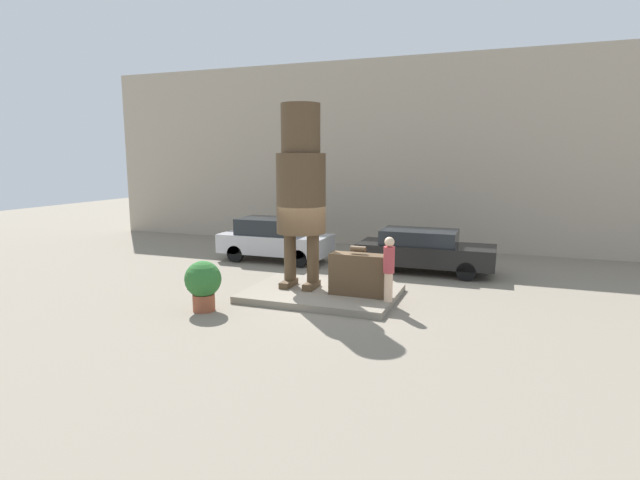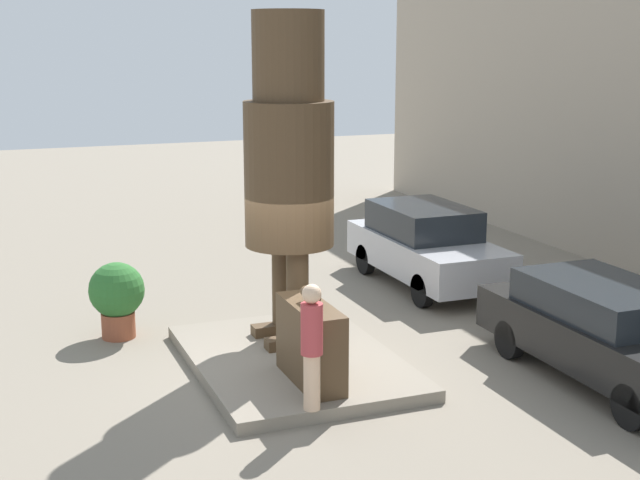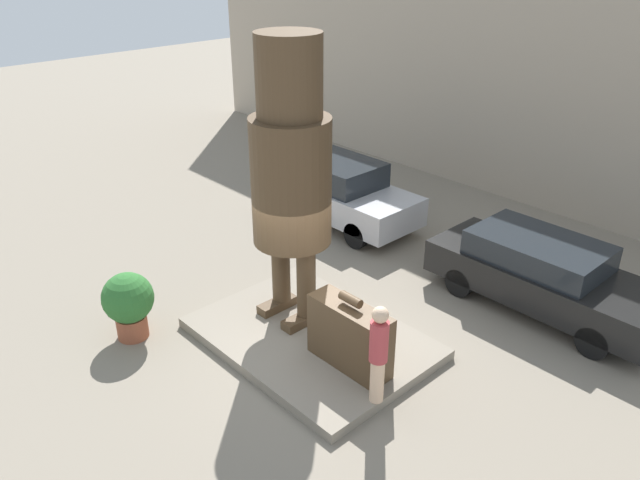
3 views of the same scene
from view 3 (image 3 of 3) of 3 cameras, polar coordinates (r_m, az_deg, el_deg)
The scene contains 9 objects.
ground_plane at distance 11.39m, azimuth -0.80°, elevation -9.32°, with size 60.00×60.00×0.00m, color gray.
pedestal at distance 11.33m, azimuth -0.81°, elevation -8.94°, with size 4.11×2.95×0.19m.
building_backdrop at distance 16.69m, azimuth 22.91°, elevation 15.26°, with size 28.00×0.60×7.96m.
statue_figure at distance 10.49m, azimuth -2.69°, elevation 7.00°, with size 1.38×1.38×5.10m.
giant_suitcase at distance 10.26m, azimuth 2.74°, elevation -8.72°, with size 1.51×0.51×1.33m.
tourist at distance 9.36m, azimuth 5.37°, elevation -10.06°, with size 0.28×0.28×1.68m.
parked_car_silver at distance 15.61m, azimuth 1.76°, elevation 4.57°, with size 4.14×1.72×1.60m.
parked_car_black at distance 12.70m, azimuth 19.73°, elevation -2.88°, with size 4.48×1.71×1.44m.
planter_pot at distance 11.64m, azimuth -17.11°, elevation -5.44°, with size 0.92×0.92×1.28m.
Camera 3 is at (6.85, -6.19, 6.67)m, focal length 35.00 mm.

